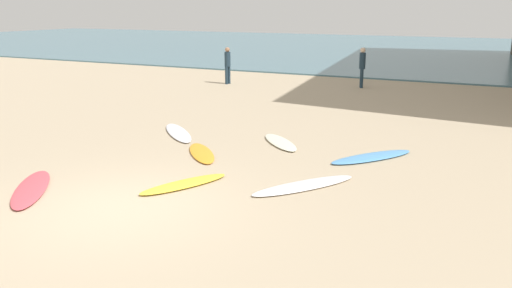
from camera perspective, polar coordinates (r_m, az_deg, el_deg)
The scene contains 11 objects.
ground_plane at distance 9.82m, azimuth -14.65°, elevation -6.89°, with size 120.00×120.00×0.00m, color tan.
ocean_water at distance 46.63m, azimuth 18.75°, elevation 9.81°, with size 120.00×40.00×0.08m, color slate.
surfboard_0 at distance 12.95m, azimuth -6.03°, elevation -0.99°, with size 0.53×1.95×0.07m, color #F99F26.
surfboard_1 at distance 11.33m, azimuth -23.57°, elevation -4.53°, with size 0.60×2.36×0.07m, color #DD4D58.
surfboard_2 at distance 13.90m, azimuth 2.70°, elevation 0.20°, with size 0.56×1.95×0.08m, color silver.
surfboard_3 at distance 10.61m, azimuth 5.34°, elevation -4.58°, with size 0.55×2.45×0.07m, color white.
surfboard_4 at distance 12.85m, azimuth 12.68°, elevation -1.39°, with size 0.59×2.40×0.08m, color #559CDE.
surfboard_5 at distance 10.74m, azimuth -7.93°, elevation -4.39°, with size 0.49×2.02×0.08m, color yellow.
surfboard_6 at distance 15.12m, azimuth -8.59°, elevation 1.26°, with size 0.55×2.48×0.08m, color silver.
beachgoer_near at distance 24.01m, azimuth 11.65°, elevation 8.51°, with size 0.36×0.36×1.80m.
beachgoer_mid at distance 24.76m, azimuth -3.16°, elevation 8.86°, with size 0.31×0.34×1.73m.
Camera 1 is at (6.08, -6.83, 3.57)m, focal length 36.22 mm.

